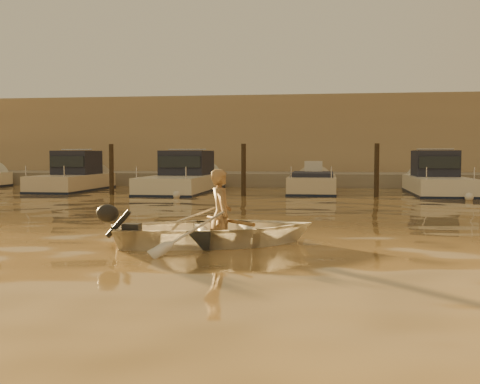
% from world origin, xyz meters
% --- Properties ---
extents(ground_plane, '(160.00, 160.00, 0.00)m').
position_xyz_m(ground_plane, '(0.00, 0.00, 0.00)').
color(ground_plane, olive).
rests_on(ground_plane, ground).
extents(dinghy, '(4.36, 3.74, 0.76)m').
position_xyz_m(dinghy, '(1.05, 1.54, 0.26)').
color(dinghy, silver).
rests_on(dinghy, ground_plane).
extents(person, '(0.58, 0.70, 1.65)m').
position_xyz_m(person, '(1.14, 1.57, 0.53)').
color(person, '#94704A').
rests_on(person, dinghy).
extents(outboard_motor, '(0.98, 0.69, 0.70)m').
position_xyz_m(outboard_motor, '(-0.36, 1.01, 0.28)').
color(outboard_motor, black).
rests_on(outboard_motor, dinghy).
extents(oar_port, '(1.18, 1.80, 0.13)m').
position_xyz_m(oar_port, '(1.28, 1.62, 0.42)').
color(oar_port, brown).
rests_on(oar_port, dinghy).
extents(oar_starboard, '(0.44, 2.08, 0.13)m').
position_xyz_m(oar_starboard, '(1.09, 1.55, 0.42)').
color(oar_starboard, brown).
rests_on(oar_starboard, dinghy).
extents(moored_boat_1, '(2.02, 6.10, 1.75)m').
position_xyz_m(moored_boat_1, '(-8.14, 16.00, 0.62)').
color(moored_boat_1, beige).
rests_on(moored_boat_1, ground_plane).
extents(moored_boat_2, '(2.37, 7.91, 1.75)m').
position_xyz_m(moored_boat_2, '(-3.12, 16.00, 0.62)').
color(moored_boat_2, silver).
rests_on(moored_boat_2, ground_plane).
extents(moored_boat_3, '(1.88, 5.50, 0.95)m').
position_xyz_m(moored_boat_3, '(2.38, 16.00, 0.22)').
color(moored_boat_3, beige).
rests_on(moored_boat_3, ground_plane).
extents(moored_boat_4, '(2.06, 6.41, 1.75)m').
position_xyz_m(moored_boat_4, '(7.34, 16.00, 0.62)').
color(moored_boat_4, silver).
rests_on(moored_boat_4, ground_plane).
extents(piling_1, '(0.18, 0.18, 2.20)m').
position_xyz_m(piling_1, '(-5.50, 13.80, 0.90)').
color(piling_1, '#2D2319').
rests_on(piling_1, ground_plane).
extents(piling_2, '(0.18, 0.18, 2.20)m').
position_xyz_m(piling_2, '(-0.20, 13.80, 0.90)').
color(piling_2, '#2D2319').
rests_on(piling_2, ground_plane).
extents(piling_3, '(0.18, 0.18, 2.20)m').
position_xyz_m(piling_3, '(4.80, 13.80, 0.90)').
color(piling_3, '#2D2319').
rests_on(piling_3, ground_plane).
extents(fender_b, '(0.30, 0.30, 0.30)m').
position_xyz_m(fender_b, '(-7.36, 13.90, 0.10)').
color(fender_b, '#C65417').
rests_on(fender_b, ground_plane).
extents(fender_c, '(0.30, 0.30, 0.30)m').
position_xyz_m(fender_c, '(-2.49, 12.48, 0.10)').
color(fender_c, silver).
rests_on(fender_c, ground_plane).
extents(fender_d, '(0.30, 0.30, 0.30)m').
position_xyz_m(fender_d, '(2.54, 13.80, 0.10)').
color(fender_d, orange).
rests_on(fender_d, ground_plane).
extents(fender_e, '(0.30, 0.30, 0.30)m').
position_xyz_m(fender_e, '(7.91, 12.88, 0.10)').
color(fender_e, silver).
rests_on(fender_e, ground_plane).
extents(quay, '(52.00, 4.00, 1.00)m').
position_xyz_m(quay, '(0.00, 21.50, 0.15)').
color(quay, gray).
rests_on(quay, ground_plane).
extents(waterfront_building, '(46.00, 7.00, 4.80)m').
position_xyz_m(waterfront_building, '(0.00, 27.00, 2.40)').
color(waterfront_building, '#9E8466').
rests_on(waterfront_building, quay).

